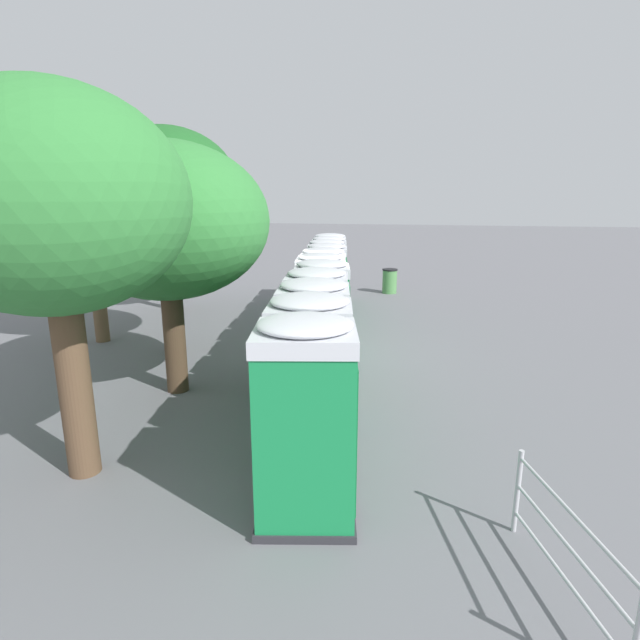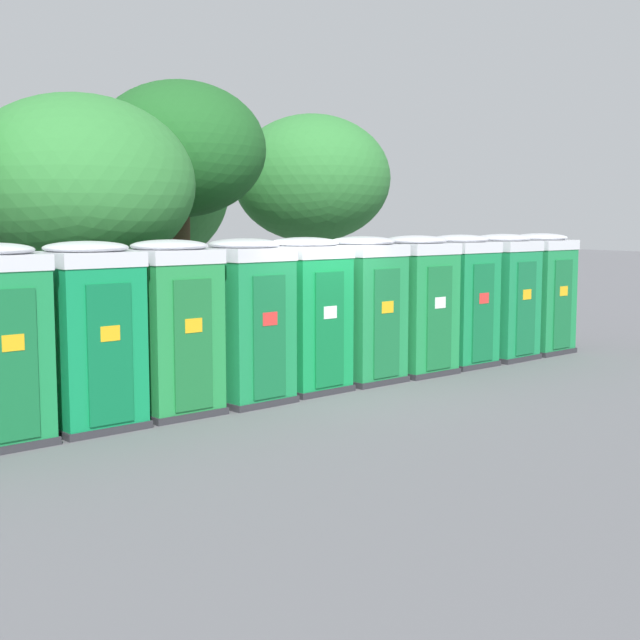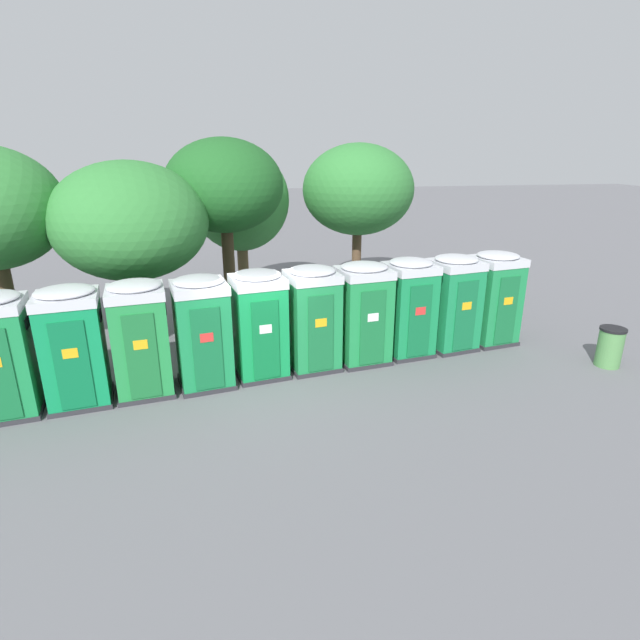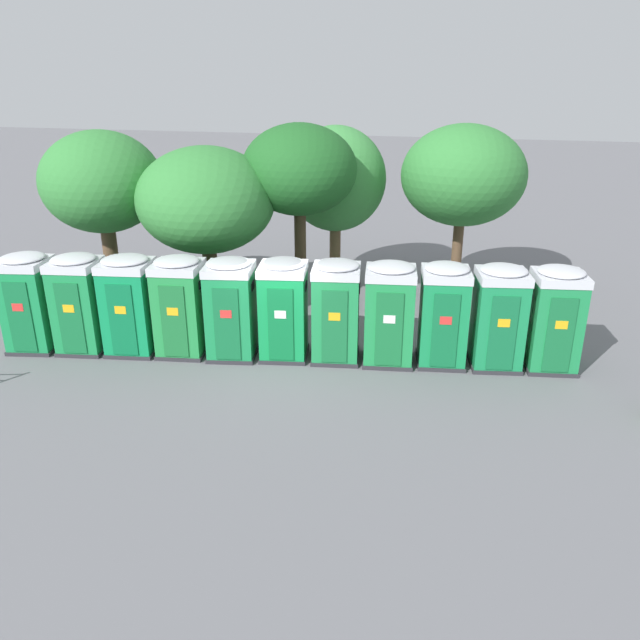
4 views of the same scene
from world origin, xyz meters
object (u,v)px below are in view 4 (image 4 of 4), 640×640
at_px(portapotty_5, 284,309).
at_px(street_tree_1, 206,201).
at_px(portapotty_4, 231,308).
at_px(portapotty_9, 499,316).
at_px(portapotty_2, 130,304).
at_px(portapotty_10, 554,318).
at_px(portapotty_3, 180,306).
at_px(street_tree_4, 102,183).
at_px(portapotty_0, 30,302).
at_px(portapotty_6, 336,310).
at_px(portapotty_8, 443,314).
at_px(street_tree_0, 336,180).
at_px(street_tree_2, 463,176).
at_px(portapotty_1, 80,303).
at_px(street_tree_3, 299,171).
at_px(portapotty_7, 389,313).

height_order(portapotty_5, street_tree_1, street_tree_1).
xyz_separation_m(portapotty_4, portapotty_9, (6.45, 1.09, -0.00)).
height_order(portapotty_2, portapotty_10, same).
distance_m(portapotty_3, street_tree_4, 5.10).
relative_size(portapotty_0, street_tree_1, 0.52).
height_order(portapotty_3, street_tree_4, street_tree_4).
height_order(portapotty_6, portapotty_10, same).
relative_size(portapotty_9, portapotty_10, 1.00).
bearing_deg(portapotty_8, street_tree_0, 126.20).
bearing_deg(portapotty_10, portapotty_0, -170.42).
bearing_deg(street_tree_2, portapotty_8, -90.17).
relative_size(portapotty_1, street_tree_2, 0.47).
distance_m(portapotty_1, street_tree_2, 11.70).
xyz_separation_m(street_tree_1, street_tree_4, (-3.15, -0.17, 0.39)).
relative_size(portapotty_4, street_tree_4, 0.48).
xyz_separation_m(portapotty_8, street_tree_3, (-4.49, 2.99, 2.85)).
height_order(portapotty_5, street_tree_4, street_tree_4).
bearing_deg(street_tree_4, portapotty_10, -5.34).
height_order(street_tree_2, street_tree_3, street_tree_3).
relative_size(portapotty_5, street_tree_3, 0.47).
height_order(portapotty_4, portapotty_9, same).
height_order(portapotty_0, portapotty_10, same).
distance_m(portapotty_9, street_tree_0, 7.82).
height_order(portapotty_4, portapotty_8, same).
bearing_deg(portapotty_7, portapotty_4, -170.34).
distance_m(portapotty_0, portapotty_1, 1.31).
bearing_deg(portapotty_6, street_tree_2, 66.03).
bearing_deg(portapotty_8, portapotty_0, -170.19).
bearing_deg(portapotty_7, street_tree_0, 115.41).
distance_m(portapotty_5, portapotty_7, 2.62).
distance_m(portapotty_10, street_tree_2, 6.19).
distance_m(portapotty_6, street_tree_0, 6.46).
bearing_deg(portapotty_7, street_tree_1, 160.31).
bearing_deg(portapotty_5, portapotty_0, -169.67).
xyz_separation_m(portapotty_6, portapotty_7, (1.30, 0.16, -0.00)).
relative_size(portapotty_8, portapotty_9, 1.00).
xyz_separation_m(portapotty_6, street_tree_2, (2.60, 5.85, 2.52)).
distance_m(portapotty_1, portapotty_3, 2.62).
relative_size(portapotty_2, street_tree_2, 0.47).
bearing_deg(street_tree_0, street_tree_3, -100.99).
bearing_deg(portapotty_6, portapotty_0, -169.96).
xyz_separation_m(portapotty_2, portapotty_9, (9.04, 1.49, 0.00)).
height_order(street_tree_3, street_tree_4, street_tree_3).
xyz_separation_m(portapotty_0, street_tree_2, (10.33, 7.22, 2.52)).
height_order(portapotty_9, street_tree_1, street_tree_1).
relative_size(portapotty_0, portapotty_4, 1.00).
bearing_deg(portapotty_7, portapotty_8, 11.26).
xyz_separation_m(portapotty_2, street_tree_4, (-2.28, 2.88, 2.49)).
height_order(portapotty_7, street_tree_0, street_tree_0).
xyz_separation_m(portapotty_2, portapotty_6, (5.16, 0.89, 0.00)).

